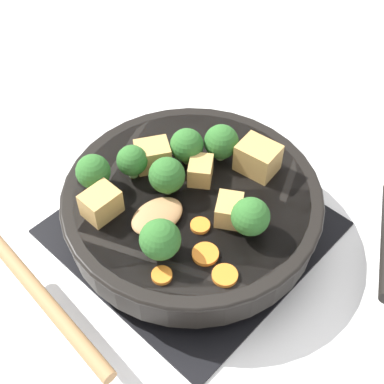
{
  "coord_description": "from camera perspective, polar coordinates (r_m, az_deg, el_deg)",
  "views": [
    {
      "loc": [
        -0.3,
        0.32,
        0.57
      ],
      "look_at": [
        0.0,
        0.0,
        0.08
      ],
      "focal_mm": 50.0,
      "sensor_mm": 36.0,
      "label": 1
    }
  ],
  "objects": [
    {
      "name": "skillet_pan",
      "position": [
        0.68,
        0.2,
        -1.21
      ],
      "size": [
        0.43,
        0.36,
        0.05
      ],
      "color": "black",
      "rests_on": "front_burner_grate"
    },
    {
      "name": "broccoli_floret_west_rim",
      "position": [
        0.68,
        -0.56,
        4.99
      ],
      "size": [
        0.04,
        0.04,
        0.05
      ],
      "color": "#709956",
      "rests_on": "skillet_pan"
    },
    {
      "name": "tofu_cube_back_piece",
      "position": [
        0.69,
        -4.07,
        4.02
      ],
      "size": [
        0.05,
        0.05,
        0.03
      ],
      "primitive_type": "cube",
      "rotation": [
        0.0,
        0.0,
        4.14
      ],
      "color": "tan",
      "rests_on": "skillet_pan"
    },
    {
      "name": "broccoli_floret_mid_floret",
      "position": [
        0.67,
        -6.41,
        3.33
      ],
      "size": [
        0.04,
        0.04,
        0.05
      ],
      "color": "#709956",
      "rests_on": "skillet_pan"
    },
    {
      "name": "broccoli_floret_east_rim",
      "position": [
        0.69,
        3.14,
        5.35
      ],
      "size": [
        0.04,
        0.04,
        0.05
      ],
      "color": "#709956",
      "rests_on": "skillet_pan"
    },
    {
      "name": "broccoli_floret_south_cluster",
      "position": [
        0.65,
        -2.7,
        1.77
      ],
      "size": [
        0.04,
        0.04,
        0.05
      ],
      "color": "#709956",
      "rests_on": "skillet_pan"
    },
    {
      "name": "wooden_spoon",
      "position": [
        0.61,
        -10.76,
        -6.9
      ],
      "size": [
        0.25,
        0.21,
        0.02
      ],
      "color": "#A87A4C",
      "rests_on": "skillet_pan"
    },
    {
      "name": "carrot_slice_edge_slice",
      "position": [
        0.63,
        0.88,
        -3.6
      ],
      "size": [
        0.02,
        0.02,
        0.01
      ],
      "primitive_type": "cylinder",
      "color": "orange",
      "rests_on": "skillet_pan"
    },
    {
      "name": "broccoli_floret_north_edge",
      "position": [
        0.61,
        6.19,
        -2.71
      ],
      "size": [
        0.04,
        0.04,
        0.05
      ],
      "color": "#709956",
      "rests_on": "skillet_pan"
    },
    {
      "name": "broccoli_floret_near_spoon",
      "position": [
        0.58,
        -3.42,
        -5.09
      ],
      "size": [
        0.05,
        0.05,
        0.05
      ],
      "color": "#709956",
      "rests_on": "skillet_pan"
    },
    {
      "name": "tofu_cube_east_chunk",
      "position": [
        0.68,
        7.04,
        3.64
      ],
      "size": [
        0.05,
        0.05,
        0.04
      ],
      "primitive_type": "cube",
      "rotation": [
        0.0,
        0.0,
        0.11
      ],
      "color": "tan",
      "rests_on": "skillet_pan"
    },
    {
      "name": "tofu_cube_near_handle",
      "position": [
        0.64,
        -9.69,
        -1.22
      ],
      "size": [
        0.03,
        0.04,
        0.03
      ],
      "primitive_type": "cube",
      "rotation": [
        0.0,
        0.0,
        4.71
      ],
      "color": "tan",
      "rests_on": "skillet_pan"
    },
    {
      "name": "tofu_cube_west_chunk",
      "position": [
        0.63,
        4.17,
        -1.75
      ],
      "size": [
        0.04,
        0.05,
        0.03
      ],
      "primitive_type": "cube",
      "rotation": [
        0.0,
        0.0,
        2.12
      ],
      "color": "tan",
      "rests_on": "skillet_pan"
    },
    {
      "name": "tofu_cube_center_large",
      "position": [
        0.67,
        0.91,
        2.3
      ],
      "size": [
        0.04,
        0.05,
        0.03
      ],
      "primitive_type": "cube",
      "rotation": [
        0.0,
        0.0,
        2.18
      ],
      "color": "tan",
      "rests_on": "skillet_pan"
    },
    {
      "name": "ground_plane",
      "position": [
        0.72,
        0.0,
        -3.92
      ],
      "size": [
        2.4,
        2.4,
        0.0
      ],
      "primitive_type": "plane",
      "color": "white"
    },
    {
      "name": "front_burner_grate",
      "position": [
        0.71,
        0.0,
        -3.34
      ],
      "size": [
        0.31,
        0.31,
        0.03
      ],
      "color": "black",
      "rests_on": "ground_plane"
    },
    {
      "name": "broccoli_floret_center_top",
      "position": [
        0.66,
        -10.5,
        2.14
      ],
      "size": [
        0.04,
        0.04,
        0.05
      ],
      "color": "#709956",
      "rests_on": "skillet_pan"
    },
    {
      "name": "carrot_slice_near_center",
      "position": [
        0.59,
        3.52,
        -8.87
      ],
      "size": [
        0.03,
        0.03,
        0.01
      ],
      "primitive_type": "cylinder",
      "color": "orange",
      "rests_on": "skillet_pan"
    },
    {
      "name": "carrot_slice_orange_thin",
      "position": [
        0.6,
        1.43,
        -6.63
      ],
      "size": [
        0.03,
        0.03,
        0.01
      ],
      "primitive_type": "cylinder",
      "color": "orange",
      "rests_on": "skillet_pan"
    },
    {
      "name": "carrot_slice_under_broccoli",
      "position": [
        0.59,
        -3.24,
        -8.86
      ],
      "size": [
        0.02,
        0.02,
        0.01
      ],
      "primitive_type": "cylinder",
      "color": "orange",
      "rests_on": "skillet_pan"
    }
  ]
}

